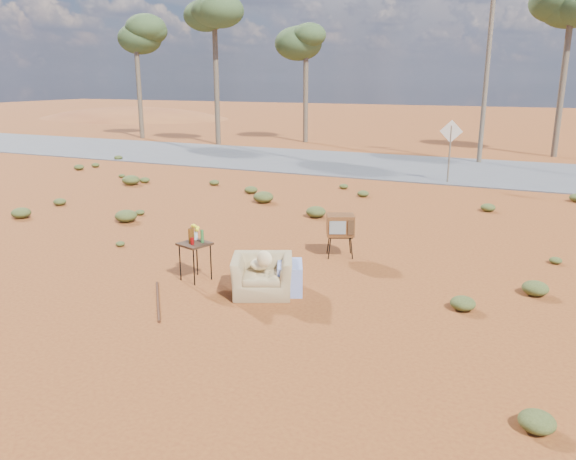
% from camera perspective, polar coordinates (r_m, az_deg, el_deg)
% --- Properties ---
extents(ground, '(140.00, 140.00, 0.00)m').
position_cam_1_polar(ground, '(9.82, -3.70, -6.19)').
color(ground, brown).
rests_on(ground, ground).
extents(highway, '(140.00, 7.00, 0.04)m').
position_cam_1_polar(highway, '(23.75, 13.38, 6.18)').
color(highway, '#565659').
rests_on(highway, ground).
extents(dirt_mound, '(26.00, 18.00, 2.00)m').
position_cam_1_polar(dirt_mound, '(54.40, -15.45, 10.90)').
color(dirt_mound, '#995625').
rests_on(dirt_mound, ground).
extents(armchair, '(1.31, 1.17, 0.88)m').
position_cam_1_polar(armchair, '(9.57, -2.10, -4.13)').
color(armchair, '#987E53').
rests_on(armchair, ground).
extents(tv_unit, '(0.68, 0.62, 0.89)m').
position_cam_1_polar(tv_unit, '(11.51, 5.34, 0.44)').
color(tv_unit, black).
rests_on(tv_unit, ground).
extents(side_table, '(0.62, 0.62, 0.99)m').
position_cam_1_polar(side_table, '(10.27, -9.46, -1.10)').
color(side_table, '#372114').
rests_on(side_table, ground).
extents(rusty_bar, '(1.08, 1.38, 0.05)m').
position_cam_1_polar(rusty_bar, '(9.59, -13.07, -6.99)').
color(rusty_bar, '#4D2914').
rests_on(rusty_bar, ground).
extents(road_sign, '(0.78, 0.06, 2.19)m').
position_cam_1_polar(road_sign, '(20.38, 16.18, 8.77)').
color(road_sign, brown).
rests_on(road_sign, ground).
extents(eucalyptus_far_left, '(3.20, 3.20, 7.10)m').
position_cam_1_polar(eucalyptus_far_left, '(35.93, -15.24, 18.47)').
color(eucalyptus_far_left, brown).
rests_on(eucalyptus_far_left, ground).
extents(eucalyptus_left, '(3.20, 3.20, 8.10)m').
position_cam_1_polar(eucalyptus_left, '(31.78, -7.52, 21.12)').
color(eucalyptus_left, brown).
rests_on(eucalyptus_left, ground).
extents(eucalyptus_near_left, '(3.20, 3.20, 6.60)m').
position_cam_1_polar(eucalyptus_near_left, '(32.55, 1.85, 18.49)').
color(eucalyptus_near_left, brown).
rests_on(eucalyptus_near_left, ground).
extents(eucalyptus_center, '(3.20, 3.20, 7.60)m').
position_cam_1_polar(eucalyptus_center, '(29.23, 26.86, 19.27)').
color(eucalyptus_center, brown).
rests_on(eucalyptus_center, ground).
extents(utility_pole_center, '(1.40, 0.20, 8.00)m').
position_cam_1_polar(utility_pole_center, '(25.69, 19.61, 15.63)').
color(utility_pole_center, brown).
rests_on(utility_pole_center, ground).
extents(scrub_patch, '(17.49, 8.07, 0.33)m').
position_cam_1_polar(scrub_patch, '(13.93, 1.67, 0.91)').
color(scrub_patch, '#4D5826').
rests_on(scrub_patch, ground).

